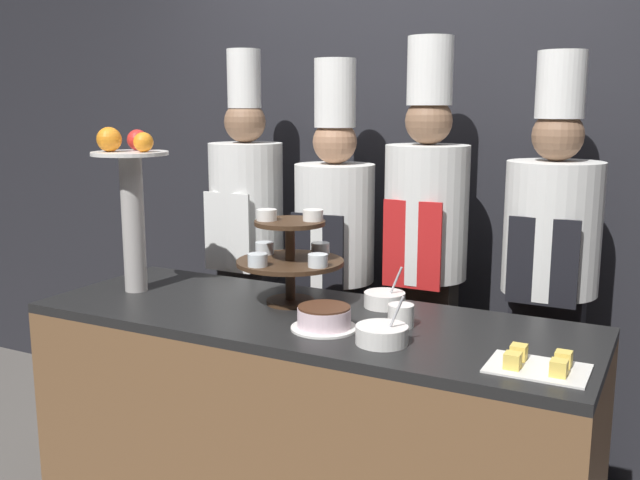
{
  "coord_description": "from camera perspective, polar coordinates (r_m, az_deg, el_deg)",
  "views": [
    {
      "loc": [
        1.14,
        -1.76,
        1.61
      ],
      "look_at": [
        0.0,
        0.45,
        1.14
      ],
      "focal_mm": 40.0,
      "sensor_mm": 36.0,
      "label": 1
    }
  ],
  "objects": [
    {
      "name": "wall_back",
      "position": [
        3.33,
        7.32,
        7.01
      ],
      "size": [
        10.0,
        0.06,
        2.8
      ],
      "color": "#232328",
      "rests_on": "ground_plane"
    },
    {
      "name": "tiered_stand",
      "position": [
        2.6,
        -2.41,
        -1.11
      ],
      "size": [
        0.39,
        0.39,
        0.35
      ],
      "color": "#3D2819",
      "rests_on": "buffet_counter"
    },
    {
      "name": "fruit_pedestal",
      "position": [
        2.85,
        -14.89,
        3.81
      ],
      "size": [
        0.29,
        0.29,
        0.64
      ],
      "color": "#B2ADA8",
      "rests_on": "buffet_counter"
    },
    {
      "name": "chef_center_right",
      "position": [
        2.97,
        8.4,
        -0.57
      ],
      "size": [
        0.34,
        0.34,
        1.88
      ],
      "color": "#38332D",
      "rests_on": "ground_plane"
    },
    {
      "name": "cake_round",
      "position": [
        2.34,
        0.33,
        -6.28
      ],
      "size": [
        0.22,
        0.22,
        0.08
      ],
      "color": "white",
      "rests_on": "buffet_counter"
    },
    {
      "name": "cake_square_tray",
      "position": [
        2.09,
        17.03,
        -9.47
      ],
      "size": [
        0.27,
        0.19,
        0.05
      ],
      "color": "white",
      "rests_on": "buffet_counter"
    },
    {
      "name": "cup_white",
      "position": [
        2.38,
        6.48,
        -6.02
      ],
      "size": [
        0.09,
        0.09,
        0.07
      ],
      "color": "white",
      "rests_on": "buffet_counter"
    },
    {
      "name": "chef_left",
      "position": [
        3.36,
        -5.87,
        0.32
      ],
      "size": [
        0.34,
        0.34,
        1.86
      ],
      "color": "#28282D",
      "rests_on": "ground_plane"
    },
    {
      "name": "chef_center_left",
      "position": [
        3.14,
        1.15,
        -0.97
      ],
      "size": [
        0.35,
        0.35,
        1.8
      ],
      "color": "#28282D",
      "rests_on": "ground_plane"
    },
    {
      "name": "serving_bowl_far",
      "position": [
        2.6,
        5.19,
        -4.76
      ],
      "size": [
        0.15,
        0.15,
        0.16
      ],
      "color": "white",
      "rests_on": "buffet_counter"
    },
    {
      "name": "buffet_counter",
      "position": [
        2.66,
        -1.03,
        -15.23
      ],
      "size": [
        1.97,
        0.69,
        0.89
      ],
      "color": "brown",
      "rests_on": "ground_plane"
    },
    {
      "name": "chef_right",
      "position": [
        2.86,
        17.89,
        -2.3
      ],
      "size": [
        0.36,
        0.36,
        1.81
      ],
      "color": "black",
      "rests_on": "ground_plane"
    },
    {
      "name": "serving_bowl_near",
      "position": [
        2.21,
        4.97,
        -7.54
      ],
      "size": [
        0.16,
        0.16,
        0.16
      ],
      "color": "white",
      "rests_on": "buffet_counter"
    }
  ]
}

